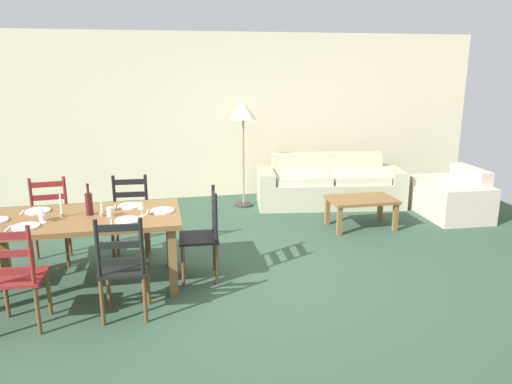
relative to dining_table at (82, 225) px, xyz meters
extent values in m
cube|color=#314E3A|center=(1.53, 0.05, -0.67)|extent=(9.60, 9.60, 0.02)
cube|color=beige|center=(1.53, 3.35, 0.69)|extent=(9.60, 0.16, 2.70)
cube|color=brown|center=(0.00, 0.00, 0.06)|extent=(1.90, 0.96, 0.05)
cube|color=brown|center=(0.85, -0.38, -0.31)|extent=(0.08, 0.08, 0.70)
cube|color=brown|center=(-0.85, 0.38, -0.31)|extent=(0.08, 0.08, 0.70)
cube|color=brown|center=(0.85, 0.38, -0.31)|extent=(0.08, 0.08, 0.70)
cube|color=maroon|center=(-0.45, -0.68, -0.22)|extent=(0.45, 0.43, 0.03)
cylinder|color=brown|center=(-0.62, -0.50, -0.45)|extent=(0.04, 0.04, 0.43)
cylinder|color=brown|center=(-0.26, -0.52, -0.45)|extent=(0.04, 0.04, 0.43)
cylinder|color=brown|center=(-0.28, -0.86, -0.45)|extent=(0.04, 0.04, 0.43)
cylinder|color=maroon|center=(-0.28, -0.86, 0.05)|extent=(0.04, 0.04, 0.50)
cube|color=maroon|center=(-0.46, -0.85, -0.08)|extent=(0.38, 0.05, 0.06)
cube|color=maroon|center=(-0.46, -0.85, 0.07)|extent=(0.38, 0.05, 0.06)
cube|color=maroon|center=(-0.46, -0.85, 0.22)|extent=(0.38, 0.05, 0.06)
cube|color=black|center=(0.42, -0.66, -0.22)|extent=(0.45, 0.43, 0.03)
cylinder|color=brown|center=(0.25, -0.48, -0.45)|extent=(0.04, 0.04, 0.43)
cylinder|color=brown|center=(0.61, -0.50, -0.45)|extent=(0.04, 0.04, 0.43)
cylinder|color=brown|center=(0.23, -0.82, -0.45)|extent=(0.04, 0.04, 0.43)
cylinder|color=brown|center=(0.59, -0.84, -0.45)|extent=(0.04, 0.04, 0.43)
cylinder|color=black|center=(0.23, -0.82, 0.05)|extent=(0.04, 0.04, 0.50)
cylinder|color=black|center=(0.59, -0.84, 0.05)|extent=(0.04, 0.04, 0.50)
cube|color=black|center=(0.41, -0.83, -0.08)|extent=(0.38, 0.05, 0.06)
cube|color=black|center=(0.41, -0.83, 0.07)|extent=(0.38, 0.05, 0.06)
cube|color=black|center=(0.41, -0.83, 0.22)|extent=(0.38, 0.05, 0.06)
cube|color=maroon|center=(-0.46, 0.73, -0.22)|extent=(0.45, 0.43, 0.03)
cylinder|color=brown|center=(-0.27, 0.57, -0.45)|extent=(0.04, 0.04, 0.43)
cylinder|color=brown|center=(-0.63, 0.55, -0.45)|extent=(0.04, 0.04, 0.43)
cylinder|color=brown|center=(-0.29, 0.91, -0.45)|extent=(0.04, 0.04, 0.43)
cylinder|color=brown|center=(-0.65, 0.89, -0.45)|extent=(0.04, 0.04, 0.43)
cylinder|color=maroon|center=(-0.29, 0.91, 0.05)|extent=(0.04, 0.04, 0.50)
cylinder|color=maroon|center=(-0.65, 0.89, 0.05)|extent=(0.04, 0.04, 0.50)
cube|color=maroon|center=(-0.47, 0.90, -0.08)|extent=(0.38, 0.05, 0.06)
cube|color=maroon|center=(-0.47, 0.90, 0.07)|extent=(0.38, 0.05, 0.06)
cube|color=maroon|center=(-0.47, 0.90, 0.22)|extent=(0.38, 0.05, 0.06)
cube|color=black|center=(0.42, 0.66, -0.22)|extent=(0.44, 0.42, 0.03)
cylinder|color=brown|center=(0.59, 0.48, -0.45)|extent=(0.04, 0.04, 0.43)
cylinder|color=brown|center=(0.23, 0.50, -0.45)|extent=(0.04, 0.04, 0.43)
cylinder|color=brown|center=(0.61, 0.82, -0.45)|extent=(0.04, 0.04, 0.43)
cylinder|color=brown|center=(0.25, 0.84, -0.45)|extent=(0.04, 0.04, 0.43)
cylinder|color=black|center=(0.61, 0.82, 0.05)|extent=(0.04, 0.04, 0.50)
cylinder|color=black|center=(0.25, 0.84, 0.05)|extent=(0.04, 0.04, 0.50)
cube|color=black|center=(0.43, 0.83, -0.08)|extent=(0.38, 0.05, 0.06)
cube|color=black|center=(0.43, 0.83, 0.07)|extent=(0.38, 0.05, 0.06)
cube|color=black|center=(0.43, 0.83, 0.22)|extent=(0.38, 0.05, 0.06)
cube|color=black|center=(1.14, -0.01, -0.22)|extent=(0.42, 0.44, 0.03)
cylinder|color=brown|center=(0.96, -0.18, -0.45)|extent=(0.04, 0.04, 0.43)
cylinder|color=brown|center=(0.98, 0.18, -0.45)|extent=(0.04, 0.04, 0.43)
cylinder|color=brown|center=(1.29, -0.20, -0.45)|extent=(0.04, 0.04, 0.43)
cylinder|color=brown|center=(1.32, 0.16, -0.45)|extent=(0.04, 0.04, 0.43)
cylinder|color=black|center=(1.29, -0.20, 0.05)|extent=(0.04, 0.04, 0.50)
cylinder|color=black|center=(1.32, 0.16, 0.05)|extent=(0.04, 0.04, 0.50)
cube|color=black|center=(1.31, -0.02, -0.08)|extent=(0.05, 0.38, 0.06)
cube|color=black|center=(1.31, -0.02, 0.07)|extent=(0.05, 0.38, 0.06)
cube|color=black|center=(1.31, -0.02, 0.22)|extent=(0.05, 0.38, 0.06)
cylinder|color=white|center=(-0.45, -0.25, 0.10)|extent=(0.24, 0.24, 0.02)
cube|color=silver|center=(-0.60, -0.25, 0.09)|extent=(0.03, 0.17, 0.01)
cylinder|color=white|center=(0.45, -0.25, 0.10)|extent=(0.24, 0.24, 0.02)
cube|color=silver|center=(0.30, -0.25, 0.09)|extent=(0.02, 0.17, 0.01)
cylinder|color=white|center=(-0.45, 0.25, 0.10)|extent=(0.24, 0.24, 0.02)
cube|color=silver|center=(-0.60, 0.25, 0.09)|extent=(0.02, 0.17, 0.01)
cylinder|color=white|center=(0.45, 0.25, 0.10)|extent=(0.24, 0.24, 0.02)
cube|color=silver|center=(0.30, 0.25, 0.09)|extent=(0.02, 0.17, 0.01)
cylinder|color=white|center=(0.78, 0.00, 0.10)|extent=(0.24, 0.24, 0.02)
cube|color=silver|center=(0.63, 0.00, 0.09)|extent=(0.03, 0.17, 0.01)
cylinder|color=#471919|center=(0.08, 0.04, 0.20)|extent=(0.07, 0.07, 0.22)
cylinder|color=#471919|center=(0.08, 0.04, 0.35)|extent=(0.02, 0.02, 0.08)
cylinder|color=black|center=(0.08, 0.04, 0.39)|extent=(0.03, 0.03, 0.02)
cylinder|color=white|center=(-0.32, -0.14, 0.09)|extent=(0.06, 0.06, 0.01)
cylinder|color=white|center=(-0.32, -0.14, 0.13)|extent=(0.01, 0.01, 0.07)
cone|color=white|center=(-0.32, -0.14, 0.21)|extent=(0.06, 0.06, 0.08)
cylinder|color=white|center=(0.58, -0.12, 0.09)|extent=(0.06, 0.06, 0.01)
cylinder|color=white|center=(0.58, -0.12, 0.13)|extent=(0.01, 0.01, 0.07)
cone|color=white|center=(0.58, -0.12, 0.21)|extent=(0.06, 0.06, 0.08)
cylinder|color=beige|center=(0.28, -0.06, 0.13)|extent=(0.07, 0.07, 0.09)
cylinder|color=beige|center=(-0.34, -0.07, 0.13)|extent=(0.07, 0.07, 0.09)
cylinder|color=#998C66|center=(-0.18, 0.02, 0.11)|extent=(0.05, 0.05, 0.04)
cylinder|color=white|center=(-0.18, 0.02, 0.22)|extent=(0.02, 0.02, 0.19)
cylinder|color=#998C66|center=(0.20, -0.04, 0.11)|extent=(0.05, 0.05, 0.04)
cylinder|color=white|center=(0.20, -0.04, 0.18)|extent=(0.02, 0.02, 0.11)
cube|color=#B1AE8E|center=(3.44, 2.33, -0.46)|extent=(1.90, 1.05, 0.40)
cube|color=#B1AE8E|center=(3.48, 2.63, -0.26)|extent=(1.81, 0.46, 0.80)
cube|color=#B1AE8E|center=(4.45, 2.18, -0.37)|extent=(0.35, 0.83, 0.58)
cube|color=#B1AE8E|center=(2.43, 2.48, -0.37)|extent=(0.35, 0.83, 0.58)
cube|color=beige|center=(3.88, 2.21, -0.20)|extent=(0.94, 0.76, 0.12)
cube|color=beige|center=(2.98, 2.34, -0.20)|extent=(0.94, 0.76, 0.12)
cube|color=brown|center=(3.47, 1.18, -0.26)|extent=(0.90, 0.56, 0.04)
cube|color=brown|center=(3.07, 0.95, -0.47)|extent=(0.06, 0.06, 0.38)
cube|color=brown|center=(3.87, 0.95, -0.47)|extent=(0.06, 0.06, 0.38)
cube|color=brown|center=(3.07, 1.41, -0.47)|extent=(0.06, 0.06, 0.38)
cube|color=brown|center=(3.87, 1.41, -0.47)|extent=(0.06, 0.06, 0.38)
cube|color=beige|center=(4.99, 1.43, -0.47)|extent=(0.83, 0.83, 0.38)
cube|color=beige|center=(5.29, 1.42, -0.30)|extent=(0.23, 0.81, 0.72)
cube|color=beige|center=(4.97, 0.94, -0.40)|extent=(0.81, 0.21, 0.52)
cube|color=beige|center=(5.01, 1.92, -0.40)|extent=(0.81, 0.21, 0.52)
cylinder|color=#332D28|center=(2.09, 2.58, -0.65)|extent=(0.28, 0.28, 0.03)
cylinder|color=gray|center=(2.09, 2.58, 0.04)|extent=(0.03, 0.03, 1.35)
cone|color=beige|center=(2.09, 2.58, 0.85)|extent=(0.40, 0.40, 0.26)
camera|label=1|loc=(0.73, -4.80, 1.52)|focal=34.27mm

